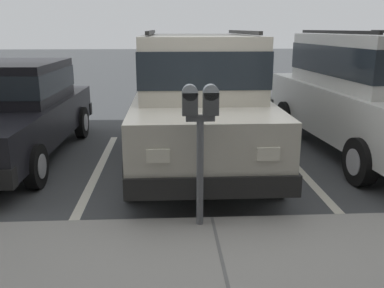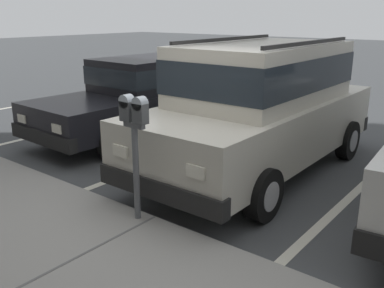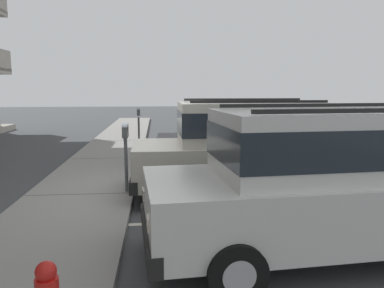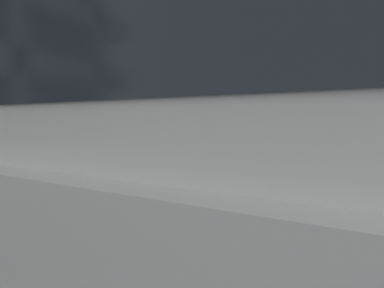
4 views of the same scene
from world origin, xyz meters
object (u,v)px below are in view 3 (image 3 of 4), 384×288
object	(u,v)px
silver_suv	(248,145)
parking_meter_far	(139,121)
parking_meter_near	(126,141)
red_sedan	(326,177)
dark_hatchback	(237,138)

from	to	relation	value
silver_suv	parking_meter_far	distance (m)	6.71
parking_meter_near	red_sedan	bearing A→B (deg)	-136.77
red_sedan	silver_suv	bearing A→B (deg)	2.03
dark_hatchback	red_sedan	bearing A→B (deg)	-179.21
silver_suv	red_sedan	size ratio (longest dim) A/B	0.98
silver_suv	parking_meter_far	world-z (taller)	silver_suv
dark_hatchback	parking_meter_far	size ratio (longest dim) A/B	3.14
silver_suv	red_sedan	world-z (taller)	same
red_sedan	parking_meter_far	bearing A→B (deg)	13.11
red_sedan	dark_hatchback	world-z (taller)	red_sedan
dark_hatchback	parking_meter_far	world-z (taller)	parking_meter_far
parking_meter_far	silver_suv	bearing A→B (deg)	-157.63
dark_hatchback	parking_meter_far	distance (m)	4.38
parking_meter_near	parking_meter_far	world-z (taller)	parking_meter_far
silver_suv	red_sedan	xyz separation A→B (m)	(-2.91, -0.33, 0.00)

